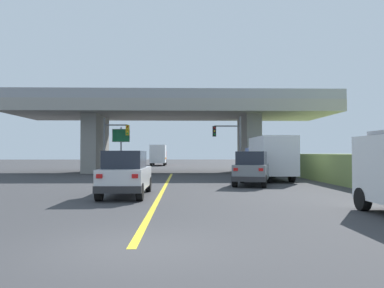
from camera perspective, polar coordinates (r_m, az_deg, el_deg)
ground at (r=38.52m, az=-2.94°, el=-4.26°), size 160.00×160.00×0.00m
overpass_bridge at (r=38.65m, az=-2.93°, el=3.98°), size 31.41×10.38×7.71m
lane_divider_stripe at (r=21.59m, az=-4.15°, el=-6.48°), size 0.20×27.79×0.01m
suv_lead at (r=17.16m, az=-9.92°, el=-4.39°), size 1.89×4.84×2.02m
suv_crossing at (r=22.96m, az=9.05°, el=-3.64°), size 3.03×4.89×2.02m
box_truck at (r=27.69m, az=11.61°, el=-2.00°), size 2.33×7.36×3.06m
traffic_signal_nearside at (r=34.69m, az=5.87°, el=0.80°), size 2.62×0.36×5.30m
traffic_signal_farside at (r=35.97m, az=-11.85°, el=0.79°), size 2.40×0.36×5.22m
highway_sign at (r=36.87m, az=-10.66°, el=0.68°), size 1.69×0.17×4.42m
semi_truck_distant at (r=59.63m, az=-5.07°, el=-1.65°), size 2.33×7.04×3.20m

